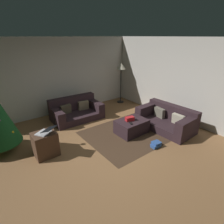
# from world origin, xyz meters

# --- Properties ---
(ground_plane) EXTENTS (6.40, 6.40, 0.00)m
(ground_plane) POSITION_xyz_m (0.00, 0.00, 0.00)
(ground_plane) COLOR brown
(rear_partition) EXTENTS (6.40, 0.12, 2.60)m
(rear_partition) POSITION_xyz_m (0.00, 3.14, 1.30)
(rear_partition) COLOR beige
(rear_partition) RESTS_ON ground_plane
(corner_partition) EXTENTS (0.12, 6.40, 2.60)m
(corner_partition) POSITION_xyz_m (3.14, 0.00, 1.30)
(corner_partition) COLOR beige
(corner_partition) RESTS_ON ground_plane
(couch_left) EXTENTS (1.66, 1.01, 0.71)m
(couch_left) POSITION_xyz_m (0.37, 2.25, 0.27)
(couch_left) COLOR #2D1E23
(couch_left) RESTS_ON ground_plane
(couch_right) EXTENTS (0.98, 1.68, 0.68)m
(couch_right) POSITION_xyz_m (2.24, -0.08, 0.27)
(couch_right) COLOR #2D1E23
(couch_right) RESTS_ON ground_plane
(ottoman) EXTENTS (0.87, 0.62, 0.40)m
(ottoman) POSITION_xyz_m (1.17, 0.34, 0.20)
(ottoman) COLOR #2D1E23
(ottoman) RESTS_ON ground_plane
(gift_box) EXTENTS (0.27, 0.20, 0.11)m
(gift_box) POSITION_xyz_m (1.11, 0.37, 0.45)
(gift_box) COLOR red
(gift_box) RESTS_ON ottoman
(tv_remote) EXTENTS (0.10, 0.17, 0.02)m
(tv_remote) POSITION_xyz_m (1.01, 0.20, 0.41)
(tv_remote) COLOR black
(tv_remote) RESTS_ON ottoman
(side_table) EXTENTS (0.52, 0.44, 0.59)m
(side_table) POSITION_xyz_m (-1.16, 0.77, 0.29)
(side_table) COLOR #4C3323
(side_table) RESTS_ON ground_plane
(laptop) EXTENTS (0.49, 0.53, 0.19)m
(laptop) POSITION_xyz_m (-1.13, 0.72, 0.64)
(laptop) COLOR silver
(laptop) RESTS_ON side_table
(book_stack) EXTENTS (0.27, 0.21, 0.13)m
(book_stack) POSITION_xyz_m (1.16, -0.59, 0.07)
(book_stack) COLOR #2D5193
(book_stack) RESTS_ON ground_plane
(corner_lamp) EXTENTS (0.36, 0.36, 1.64)m
(corner_lamp) POSITION_xyz_m (2.62, 2.58, 1.39)
(corner_lamp) COLOR black
(corner_lamp) RESTS_ON ground_plane
(area_rug) EXTENTS (2.60, 2.00, 0.01)m
(area_rug) POSITION_xyz_m (1.17, 0.34, 0.00)
(area_rug) COLOR #432E1F
(area_rug) RESTS_ON ground_plane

